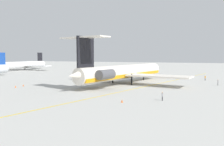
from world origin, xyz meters
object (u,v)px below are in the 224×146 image
(ground_crew_near_nose, at_px, (162,95))
(main_jetliner, at_px, (122,72))
(safety_cone_tail, at_px, (23,85))
(safety_cone_wingtip, at_px, (122,101))
(ground_crew_portside, at_px, (218,82))
(safety_cone_nose, at_px, (16,87))
(ground_crew_near_tail, at_px, (205,77))
(airliner_mid_right, at_px, (24,65))

(ground_crew_near_nose, bearing_deg, main_jetliner, 141.57)
(main_jetliner, height_order, safety_cone_tail, main_jetliner)
(safety_cone_wingtip, bearing_deg, ground_crew_portside, -30.74)
(safety_cone_nose, xyz_separation_m, safety_cone_wingtip, (-9.59, -32.85, 0.00))
(ground_crew_near_tail, distance_m, ground_crew_portside, 13.53)
(ground_crew_portside, distance_m, safety_cone_nose, 56.75)
(airliner_mid_right, xyz_separation_m, ground_crew_near_tail, (-24.60, -96.04, -1.86))
(airliner_mid_right, xyz_separation_m, safety_cone_wingtip, (-70.05, -79.77, -2.68))
(ground_crew_near_tail, distance_m, safety_cone_nose, 60.83)
(ground_crew_near_nose, distance_m, ground_crew_near_tail, 42.35)
(safety_cone_tail, bearing_deg, ground_crew_portside, -69.23)
(safety_cone_tail, bearing_deg, safety_cone_wingtip, -110.94)
(ground_crew_near_tail, xyz_separation_m, safety_cone_nose, (-35.86, 49.13, -0.83))
(ground_crew_near_tail, height_order, ground_crew_portside, ground_crew_portside)
(main_jetliner, height_order, airliner_mid_right, main_jetliner)
(ground_crew_near_nose, bearing_deg, ground_crew_portside, 84.51)
(airliner_mid_right, distance_m, ground_crew_portside, 105.94)
(safety_cone_wingtip, xyz_separation_m, safety_cone_tail, (12.54, 32.76, 0.00))
(ground_crew_portside, relative_size, safety_cone_wingtip, 3.22)
(main_jetliner, distance_m, airliner_mid_right, 83.77)
(main_jetliner, relative_size, safety_cone_wingtip, 81.68)
(ground_crew_portside, relative_size, safety_cone_nose, 3.22)
(airliner_mid_right, relative_size, safety_cone_tail, 61.03)
(safety_cone_wingtip, bearing_deg, ground_crew_near_nose, -59.02)
(ground_crew_near_nose, relative_size, ground_crew_portside, 1.01)
(safety_cone_tail, bearing_deg, ground_crew_near_tail, -56.13)
(ground_crew_portside, height_order, safety_cone_wingtip, ground_crew_portside)
(main_jetliner, xyz_separation_m, airliner_mid_right, (43.27, 71.72, -0.69))
(safety_cone_nose, bearing_deg, airliner_mid_right, 37.81)
(main_jetliner, distance_m, safety_cone_wingtip, 28.16)
(airliner_mid_right, bearing_deg, safety_cone_nose, 40.39)
(main_jetliner, relative_size, ground_crew_portside, 25.37)
(airliner_mid_right, distance_m, safety_cone_wingtip, 106.19)
(main_jetliner, relative_size, airliner_mid_right, 1.34)
(ground_crew_near_nose, relative_size, safety_cone_wingtip, 3.24)
(airliner_mid_right, relative_size, safety_cone_nose, 61.03)
(ground_crew_portside, bearing_deg, ground_crew_near_nose, 85.49)
(safety_cone_nose, bearing_deg, safety_cone_wingtip, -106.28)
(safety_cone_nose, bearing_deg, ground_crew_portside, -66.48)
(safety_cone_nose, bearing_deg, main_jetliner, -55.29)
(ground_crew_portside, bearing_deg, main_jetliner, 30.44)
(ground_crew_near_nose, height_order, safety_cone_wingtip, ground_crew_near_nose)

